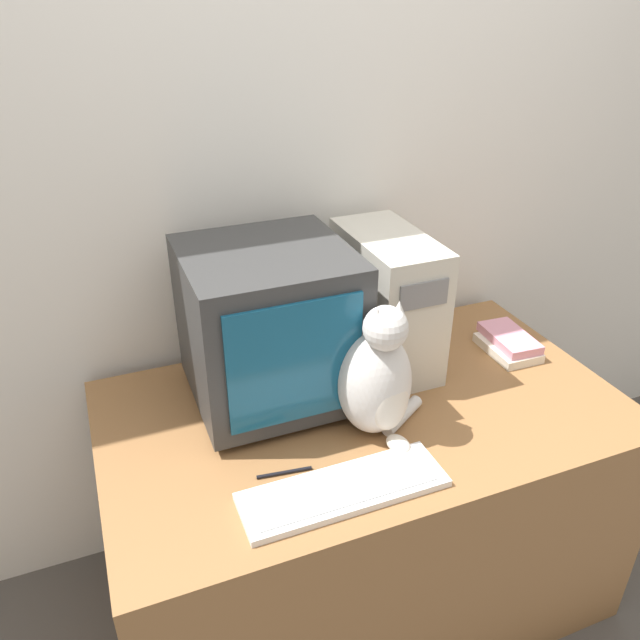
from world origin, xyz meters
The scene contains 8 objects.
wall_back centered at (0.00, 0.89, 1.25)m, with size 7.00×0.05×2.50m.
desk centered at (0.00, 0.41, 0.37)m, with size 1.44×0.83×0.73m.
crt_monitor centered at (-0.22, 0.56, 0.96)m, with size 0.43×0.43×0.44m.
computer_tower centered at (0.16, 0.62, 0.94)m, with size 0.20×0.41×0.41m.
keyboard centered at (-0.19, 0.13, 0.74)m, with size 0.49×0.15×0.02m.
cat centered at (-0.02, 0.32, 0.89)m, with size 0.28×0.26×0.38m.
book_stack centered at (0.55, 0.51, 0.76)m, with size 0.14×0.22×0.06m.
pen centered at (-0.30, 0.24, 0.74)m, with size 0.13×0.03×0.01m.
Camera 1 is at (-0.64, -0.84, 1.78)m, focal length 35.00 mm.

